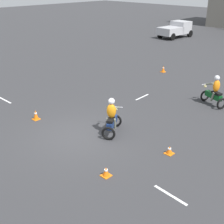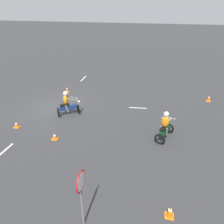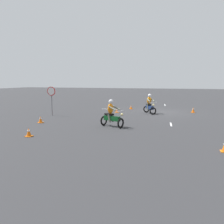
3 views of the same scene
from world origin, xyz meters
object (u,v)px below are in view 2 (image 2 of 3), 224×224
Objects in this scene: motorcycle_rider_foreground at (67,105)px; stop_sign at (81,189)px; traffic_cone_near_left at (16,125)px; traffic_cone_far_center at (67,90)px; traffic_cone_mid_left at (55,137)px; motorcycle_rider_background at (165,127)px; traffic_cone_mid_center at (209,98)px; traffic_cone_near_right at (170,212)px.

motorcycle_rider_foreground is 8.12m from stop_sign.
motorcycle_rider_foreground is 4.72× the size of traffic_cone_near_left.
traffic_cone_mid_left is at bearing 16.19° from traffic_cone_far_center.
traffic_cone_near_left is 2.83m from traffic_cone_mid_left.
stop_sign is 6.97× the size of traffic_cone_mid_left.
motorcycle_rider_foreground is 3.47× the size of traffic_cone_far_center.
motorcycle_rider_foreground is 1.00× the size of motorcycle_rider_background.
traffic_cone_near_left is (-5.19, -5.86, -1.47)m from stop_sign.
motorcycle_rider_background is at bearing 93.77° from traffic_cone_near_left.
motorcycle_rider_background reaches higher than traffic_cone_mid_center.
motorcycle_rider_background is 9.22m from traffic_cone_far_center.
stop_sign is 4.96× the size of traffic_cone_mid_center.
traffic_cone_near_left is at bearing -104.17° from traffic_cone_mid_left.
motorcycle_rider_background is 8.56m from traffic_cone_near_left.
stop_sign is (5.75, -2.66, 0.91)m from motorcycle_rider_background.
motorcycle_rider_foreground is 3.58× the size of traffic_cone_mid_center.
motorcycle_rider_foreground reaches higher than traffic_cone_mid_left.
traffic_cone_mid_center reaches higher than traffic_cone_mid_left.
motorcycle_rider_foreground is 3.94m from traffic_cone_far_center.
motorcycle_rider_foreground is 5.03× the size of traffic_cone_mid_left.
traffic_cone_near_left is at bearing -131.51° from stop_sign.
traffic_cone_far_center reaches higher than traffic_cone_near_right.
traffic_cone_mid_center is at bearing 152.43° from stop_sign.
traffic_cone_far_center is at bearing -163.81° from traffic_cone_mid_left.
traffic_cone_near_left is 0.74× the size of traffic_cone_far_center.
stop_sign is 5.67m from traffic_cone_mid_left.
traffic_cone_mid_center is 11.38m from traffic_cone_mid_left.
traffic_cone_near_right is at bearing 107.32° from stop_sign.
traffic_cone_mid_center is (-10.50, 3.11, 0.01)m from traffic_cone_near_right.
motorcycle_rider_foreground is 3.74× the size of traffic_cone_near_right.
stop_sign reaches higher than traffic_cone_near_right.
stop_sign is at bearing 34.78° from traffic_cone_mid_left.
traffic_cone_near_left is 1.07× the size of traffic_cone_mid_left.
motorcycle_rider_foreground is at bearing -173.15° from traffic_cone_mid_left.
traffic_cone_mid_left is (-3.62, -5.95, -0.06)m from traffic_cone_near_right.
traffic_cone_mid_center is at bearing 92.58° from traffic_cone_far_center.
motorcycle_rider_background reaches higher than traffic_cone_near_right.
traffic_cone_mid_left is (0.69, 2.74, -0.01)m from traffic_cone_near_left.
traffic_cone_mid_center is 0.97× the size of traffic_cone_far_center.
traffic_cone_near_left is 13.33m from traffic_cone_mid_center.
stop_sign is 3.29m from traffic_cone_near_right.
stop_sign is 12.92m from traffic_cone_mid_center.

